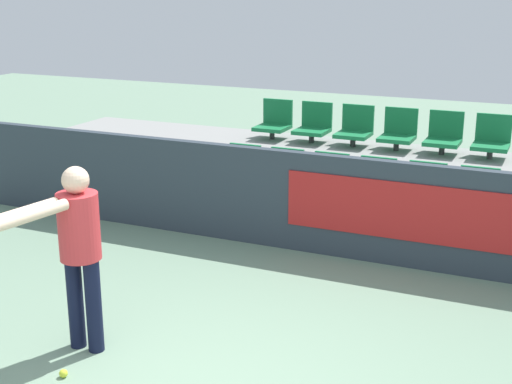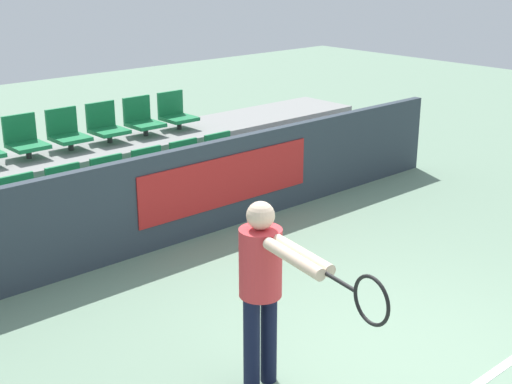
# 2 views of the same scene
# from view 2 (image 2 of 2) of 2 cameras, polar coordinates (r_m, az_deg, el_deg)

# --- Properties ---
(ground_plane) EXTENTS (30.00, 30.00, 0.00)m
(ground_plane) POSITION_cam_2_polar(r_m,az_deg,el_deg) (6.30, 11.94, -13.04)
(ground_plane) COLOR gray
(barrier_wall) EXTENTS (9.47, 0.14, 1.13)m
(barrier_wall) POSITION_cam_2_polar(r_m,az_deg,el_deg) (8.30, -6.88, -0.48)
(barrier_wall) COLOR #2D3842
(barrier_wall) RESTS_ON ground
(bleacher_tier_front) EXTENTS (9.07, 1.08, 0.42)m
(bleacher_tier_front) POSITION_cam_2_polar(r_m,az_deg,el_deg) (8.90, -9.19, -1.68)
(bleacher_tier_front) COLOR gray
(bleacher_tier_front) RESTS_ON ground
(bleacher_tier_middle) EXTENTS (9.07, 1.08, 0.83)m
(bleacher_tier_middle) POSITION_cam_2_polar(r_m,az_deg,el_deg) (9.72, -12.73, 1.14)
(bleacher_tier_middle) COLOR gray
(bleacher_tier_middle) RESTS_ON ground
(stadium_chair_0) EXTENTS (0.43, 0.45, 0.52)m
(stadium_chair_0) POSITION_cam_2_polar(r_m,az_deg,el_deg) (8.24, -18.20, -0.89)
(stadium_chair_0) COLOR #333333
(stadium_chair_0) RESTS_ON bleacher_tier_front
(stadium_chair_1) EXTENTS (0.43, 0.45, 0.52)m
(stadium_chair_1) POSITION_cam_2_polar(r_m,az_deg,el_deg) (8.47, -14.69, -0.03)
(stadium_chair_1) COLOR #333333
(stadium_chair_1) RESTS_ON bleacher_tier_front
(stadium_chair_2) EXTENTS (0.43, 0.45, 0.52)m
(stadium_chair_2) POSITION_cam_2_polar(r_m,az_deg,el_deg) (8.73, -11.37, 0.77)
(stadium_chair_2) COLOR #333333
(stadium_chair_2) RESTS_ON bleacher_tier_front
(stadium_chair_3) EXTENTS (0.43, 0.45, 0.52)m
(stadium_chair_3) POSITION_cam_2_polar(r_m,az_deg,el_deg) (9.02, -8.25, 1.53)
(stadium_chair_3) COLOR #333333
(stadium_chair_3) RESTS_ON bleacher_tier_front
(stadium_chair_4) EXTENTS (0.43, 0.45, 0.52)m
(stadium_chair_4) POSITION_cam_2_polar(r_m,az_deg,el_deg) (9.33, -5.33, 2.23)
(stadium_chair_4) COLOR #333333
(stadium_chair_4) RESTS_ON bleacher_tier_front
(stadium_chair_5) EXTENTS (0.43, 0.45, 0.52)m
(stadium_chair_5) POSITION_cam_2_polar(r_m,az_deg,el_deg) (9.67, -2.60, 2.88)
(stadium_chair_5) COLOR #333333
(stadium_chair_5) RESTS_ON bleacher_tier_front
(stadium_chair_7) EXTENTS (0.43, 0.45, 0.52)m
(stadium_chair_7) POSITION_cam_2_polar(r_m,az_deg,el_deg) (9.30, -18.01, 4.00)
(stadium_chair_7) COLOR #333333
(stadium_chair_7) RESTS_ON bleacher_tier_middle
(stadium_chair_8) EXTENTS (0.43, 0.45, 0.52)m
(stadium_chair_8) POSITION_cam_2_polar(r_m,az_deg,el_deg) (9.53, -14.88, 4.64)
(stadium_chair_8) COLOR #333333
(stadium_chair_8) RESTS_ON bleacher_tier_middle
(stadium_chair_9) EXTENTS (0.43, 0.45, 0.52)m
(stadium_chair_9) POSITION_cam_2_polar(r_m,az_deg,el_deg) (9.80, -11.91, 5.23)
(stadium_chair_9) COLOR #333333
(stadium_chair_9) RESTS_ON bleacher_tier_middle
(stadium_chair_10) EXTENTS (0.43, 0.45, 0.52)m
(stadium_chair_10) POSITION_cam_2_polar(r_m,az_deg,el_deg) (10.09, -9.09, 5.78)
(stadium_chair_10) COLOR #333333
(stadium_chair_10) RESTS_ON bleacher_tier_middle
(stadium_chair_11) EXTENTS (0.43, 0.45, 0.52)m
(stadium_chair_11) POSITION_cam_2_polar(r_m,az_deg,el_deg) (10.40, -6.43, 6.29)
(stadium_chair_11) COLOR #333333
(stadium_chair_11) RESTS_ON bleacher_tier_middle
(tennis_player) EXTENTS (0.42, 1.55, 1.54)m
(tennis_player) POSITION_cam_2_polar(r_m,az_deg,el_deg) (5.35, 0.80, -6.96)
(tennis_player) COLOR black
(tennis_player) RESTS_ON ground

